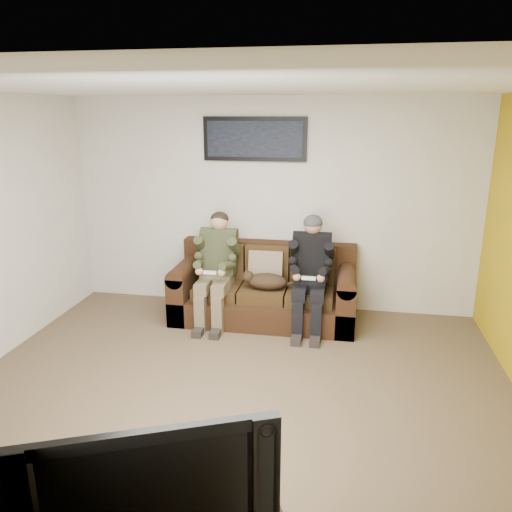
% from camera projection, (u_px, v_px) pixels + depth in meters
% --- Properties ---
extents(floor, '(5.00, 5.00, 0.00)m').
position_uv_depth(floor, '(233.00, 397.00, 4.39)').
color(floor, brown).
rests_on(floor, ground).
extents(ceiling, '(5.00, 5.00, 0.00)m').
position_uv_depth(ceiling, '(229.00, 86.00, 3.67)').
color(ceiling, silver).
rests_on(ceiling, ground).
extents(wall_back, '(5.00, 0.00, 5.00)m').
position_uv_depth(wall_back, '(272.00, 206.00, 6.15)').
color(wall_back, beige).
rests_on(wall_back, ground).
extents(wall_front, '(5.00, 0.00, 5.00)m').
position_uv_depth(wall_front, '(99.00, 417.00, 1.90)').
color(wall_front, beige).
rests_on(wall_front, ground).
extents(sofa, '(2.14, 0.92, 0.88)m').
position_uv_depth(sofa, '(265.00, 291.00, 6.03)').
color(sofa, '#331C0F').
rests_on(sofa, ground).
extents(throw_pillow, '(0.41, 0.20, 0.41)m').
position_uv_depth(throw_pillow, '(266.00, 267.00, 5.98)').
color(throw_pillow, '#857257').
rests_on(throw_pillow, sofa).
extents(throw_blanket, '(0.44, 0.21, 0.08)m').
position_uv_depth(throw_blanket, '(218.00, 239.00, 6.24)').
color(throw_blanket, tan).
rests_on(throw_blanket, sofa).
extents(person_left, '(0.51, 0.87, 1.28)m').
position_uv_depth(person_left, '(217.00, 262.00, 5.84)').
color(person_left, brown).
rests_on(person_left, sofa).
extents(person_right, '(0.51, 0.86, 1.29)m').
position_uv_depth(person_right, '(311.00, 267.00, 5.66)').
color(person_right, black).
rests_on(person_right, sofa).
extents(cat, '(0.66, 0.26, 0.24)m').
position_uv_depth(cat, '(265.00, 281.00, 5.78)').
color(cat, '#3E2A18').
rests_on(cat, sofa).
extents(framed_poster, '(1.25, 0.05, 0.52)m').
position_uv_depth(framed_poster, '(255.00, 139.00, 5.94)').
color(framed_poster, black).
rests_on(framed_poster, wall_back).
extents(television, '(1.17, 0.62, 0.69)m').
position_uv_depth(television, '(148.00, 480.00, 2.33)').
color(television, black).
rests_on(television, tv_stand).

